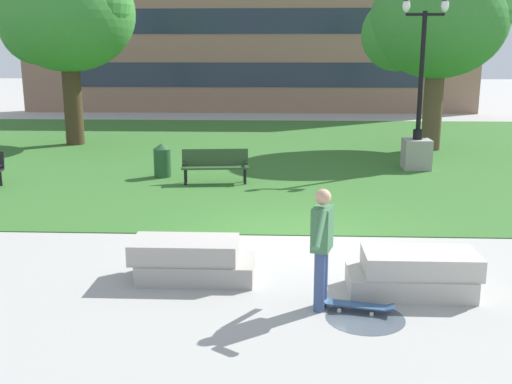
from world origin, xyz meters
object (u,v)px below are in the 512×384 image
at_px(concrete_block_center, 191,260).
at_px(park_bench_near_right, 215,164).
at_px(skateboard, 356,305).
at_px(concrete_block_left, 414,273).
at_px(person_skateboarder, 322,242).
at_px(trash_bin, 162,160).
at_px(lamp_post_left, 418,135).

xyz_separation_m(concrete_block_center, park_bench_near_right, (-0.41, 7.04, 0.23)).
xyz_separation_m(skateboard, park_bench_near_right, (-2.86, 8.15, 0.45)).
distance_m(concrete_block_left, person_skateboarder, 1.68).
xyz_separation_m(concrete_block_left, trash_bin, (-5.37, 8.17, 0.20)).
height_order(concrete_block_left, lamp_post_left, lamp_post_left).
xyz_separation_m(lamp_post_left, trash_bin, (-7.48, -1.56, -0.54)).
bearing_deg(skateboard, lamp_post_left, 73.80).
relative_size(person_skateboarder, park_bench_near_right, 0.93).
bearing_deg(park_bench_near_right, concrete_block_center, -86.69).
relative_size(park_bench_near_right, trash_bin, 1.92).
xyz_separation_m(concrete_block_center, person_skateboarder, (1.96, -1.04, 0.66)).
distance_m(skateboard, lamp_post_left, 10.88).
xyz_separation_m(person_skateboarder, trash_bin, (-3.96, 8.78, -0.47)).
bearing_deg(concrete_block_center, trash_bin, 104.44).
distance_m(concrete_block_center, skateboard, 2.70).
xyz_separation_m(concrete_block_left, person_skateboarder, (-1.41, -0.61, 0.66)).
relative_size(concrete_block_center, trash_bin, 1.99).
bearing_deg(lamp_post_left, park_bench_near_right, -158.97).
xyz_separation_m(concrete_block_left, park_bench_near_right, (-3.78, 7.47, 0.23)).
distance_m(person_skateboarder, park_bench_near_right, 8.43).
bearing_deg(person_skateboarder, concrete_block_center, 152.20).
height_order(skateboard, trash_bin, trash_bin).
distance_m(person_skateboarder, trash_bin, 9.65).
xyz_separation_m(concrete_block_center, concrete_block_left, (3.38, -0.43, 0.00)).
bearing_deg(park_bench_near_right, skateboard, -70.63).
height_order(person_skateboarder, skateboard, person_skateboarder).
distance_m(person_skateboarder, skateboard, 1.02).
bearing_deg(skateboard, concrete_block_left, 36.52).
distance_m(park_bench_near_right, lamp_post_left, 6.33).
bearing_deg(concrete_block_left, trash_bin, 123.31).
bearing_deg(concrete_block_center, skateboard, -24.23).
xyz_separation_m(skateboard, lamp_post_left, (3.03, 10.41, 0.95)).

